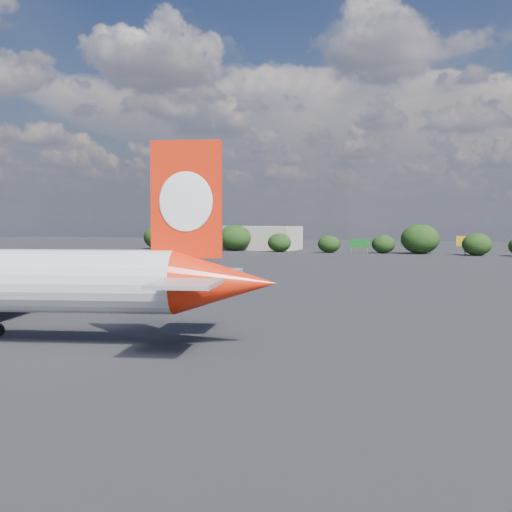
% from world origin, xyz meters
% --- Properties ---
extents(ground, '(500.00, 500.00, 0.00)m').
position_xyz_m(ground, '(0.00, 60.00, 0.00)').
color(ground, black).
rests_on(ground, ground).
extents(terminal_building, '(42.00, 16.00, 8.00)m').
position_xyz_m(terminal_building, '(-65.00, 192.00, 4.00)').
color(terminal_building, gray).
rests_on(terminal_building, ground).
extents(highway_sign, '(6.00, 0.30, 4.50)m').
position_xyz_m(highway_sign, '(-18.00, 176.00, 3.13)').
color(highway_sign, '#14661E').
rests_on(highway_sign, ground).
extents(billboard_yellow, '(5.00, 0.30, 5.50)m').
position_xyz_m(billboard_yellow, '(12.00, 182.00, 3.87)').
color(billboard_yellow, gold).
rests_on(billboard_yellow, ground).
extents(horizon_treeline, '(209.09, 15.84, 9.34)m').
position_xyz_m(horizon_treeline, '(15.75, 181.54, 4.03)').
color(horizon_treeline, black).
rests_on(horizon_treeline, ground).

